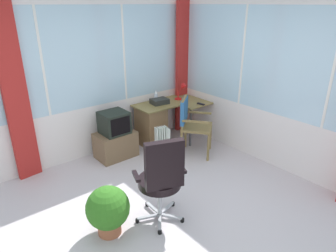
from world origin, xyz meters
TOP-DOWN VIEW (x-y plane):
  - ground at (0.00, 0.00)m, footprint 5.00×5.21m
  - north_window_panel at (-0.00, 2.13)m, footprint 4.00×0.07m
  - east_window_panel at (2.03, -0.00)m, footprint 0.07×4.21m
  - curtain_north_left at (-1.10, 2.05)m, footprint 0.33×0.12m
  - curtain_corner at (1.90, 2.00)m, footprint 0.33×0.08m
  - desk at (1.02, 1.79)m, footprint 1.26×0.84m
  - desk_lamp at (1.69, 1.76)m, footprint 0.22×0.19m
  - tv_remote at (1.72, 1.31)m, footprint 0.07×0.16m
  - spray_bottle at (1.20, 1.95)m, footprint 0.06×0.06m
  - paper_tray at (1.18, 1.82)m, footprint 0.33×0.27m
  - wooden_armchair at (1.25, 1.09)m, footprint 0.68×0.68m
  - office_chair at (-0.21, -0.02)m, footprint 0.63×0.59m
  - tv_on_stand at (0.21, 1.77)m, footprint 0.65×0.45m
  - space_heater at (0.79, 1.24)m, footprint 0.28×0.21m
  - potted_plant at (-0.78, 0.21)m, footprint 0.48×0.48m

SIDE VIEW (x-z plane):
  - ground at x=0.00m, z-range -0.06..0.00m
  - space_heater at x=0.79m, z-range 0.01..0.56m
  - potted_plant at x=-0.78m, z-range 0.03..0.61m
  - tv_on_stand at x=0.21m, z-range -0.04..0.75m
  - desk at x=1.02m, z-range 0.03..0.75m
  - office_chair at x=-0.21m, z-range 0.08..1.18m
  - wooden_armchair at x=1.25m, z-range 0.14..1.12m
  - tv_remote at x=1.72m, z-range 0.73..0.75m
  - paper_tray at x=1.18m, z-range 0.73..0.82m
  - spray_bottle at x=1.20m, z-range 0.72..0.94m
  - desk_lamp at x=1.69m, z-range 0.77..1.08m
  - curtain_north_left at x=-1.10m, z-range 0.00..2.47m
  - curtain_corner at x=1.90m, z-range 0.00..2.47m
  - east_window_panel at x=2.03m, z-range 0.00..2.57m
  - north_window_panel at x=0.00m, z-range 0.00..2.57m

